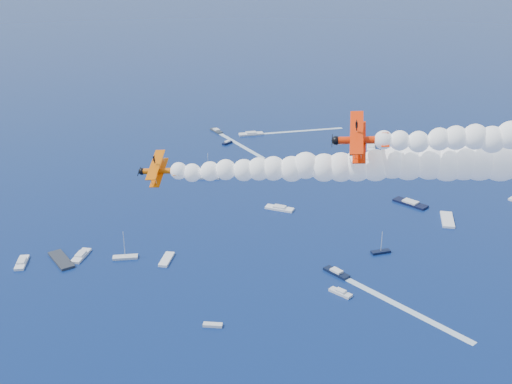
% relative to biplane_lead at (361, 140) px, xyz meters
% --- Properties ---
extents(biplane_lead, '(11.25, 13.00, 9.63)m').
position_rel_biplane_lead_xyz_m(biplane_lead, '(0.00, 0.00, 0.00)').
color(biplane_lead, '#FF2E05').
extents(biplane_trail, '(9.51, 10.84, 7.35)m').
position_rel_biplane_lead_xyz_m(biplane_trail, '(-30.72, -8.07, -7.47)').
color(biplane_trail, '#E86104').
extents(smoke_trail_trail, '(74.39, 51.52, 12.81)m').
position_rel_biplane_lead_xyz_m(smoke_trail_trail, '(2.60, 4.19, -4.72)').
color(smoke_trail_trail, white).
extents(spectator_boats, '(214.75, 158.70, 0.70)m').
position_rel_biplane_lead_xyz_m(spectator_boats, '(-20.31, 89.57, -57.77)').
color(spectator_boats, white).
rests_on(spectator_boats, ground).
extents(boat_wakes, '(130.22, 144.45, 0.04)m').
position_rel_biplane_lead_xyz_m(boat_wakes, '(-59.30, 120.38, -58.09)').
color(boat_wakes, white).
rests_on(boat_wakes, ground).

